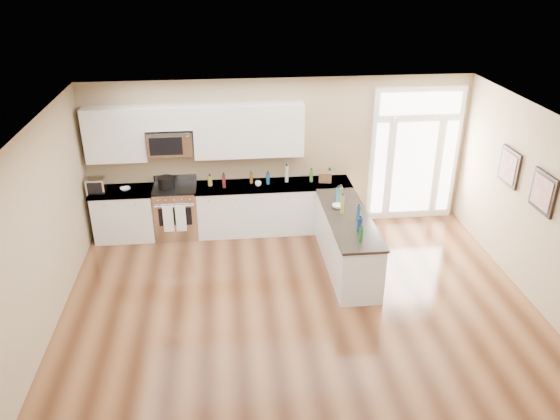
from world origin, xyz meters
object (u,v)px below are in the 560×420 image
at_px(peninsula_cabinet, 347,244).
at_px(stockpot, 166,182).
at_px(kitchen_range, 177,211).
at_px(toaster_oven, 96,185).

relative_size(peninsula_cabinet, stockpot, 7.98).
distance_m(peninsula_cabinet, kitchen_range, 3.21).
height_order(stockpot, toaster_oven, toaster_oven).
distance_m(kitchen_range, toaster_oven, 1.47).
xyz_separation_m(peninsula_cabinet, toaster_oven, (-4.21, 1.38, 0.64)).
xyz_separation_m(kitchen_range, toaster_oven, (-1.34, -0.06, 0.60)).
xyz_separation_m(stockpot, toaster_oven, (-1.20, -0.05, 0.01)).
xyz_separation_m(kitchen_range, stockpot, (-0.14, -0.01, 0.58)).
bearing_deg(peninsula_cabinet, stockpot, 154.41).
xyz_separation_m(peninsula_cabinet, kitchen_range, (-2.86, 1.45, 0.04)).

